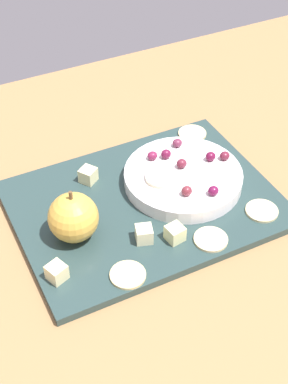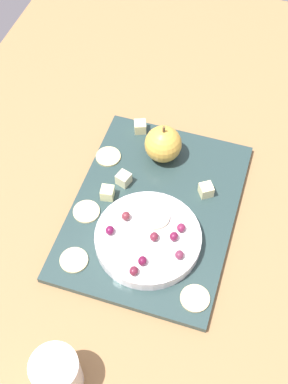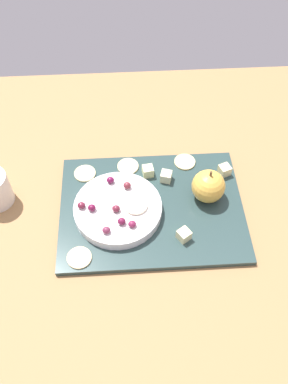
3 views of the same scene
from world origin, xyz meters
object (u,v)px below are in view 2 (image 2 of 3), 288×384
(grape_1, at_px, (142,261))
(cracker_0, at_px, (74,260))
(cracker_3, at_px, (108,157))
(grape_2, at_px, (174,236))
(cup, at_px, (56,375))
(cracker_2, at_px, (86,212))
(cheese_cube_1, at_px, (140,127))
(grape_0, at_px, (126,216))
(cheese_cube_3, at_px, (124,179))
(serving_dish, at_px, (148,239))
(grape_4, at_px, (154,237))
(apple_whole, at_px, (161,144))
(cracker_1, at_px, (195,298))
(cheese_cube_0, at_px, (206,190))
(apple_slice_0, at_px, (156,215))
(cheese_cube_2, at_px, (107,193))
(grape_6, at_px, (181,228))
(platter, at_px, (154,210))
(grape_3, at_px, (110,230))
(grape_7, at_px, (134,271))
(grape_5, at_px, (179,255))

(grape_1, bearing_deg, cracker_0, -80.04)
(cracker_0, distance_m, cracker_3, 0.23)
(grape_2, height_order, cup, cup)
(cracker_2, xyz_separation_m, grape_2, (0.02, 0.17, 0.03))
(cheese_cube_1, bearing_deg, cracker_3, -24.33)
(cracker_2, height_order, grape_0, grape_0)
(cheese_cube_3, xyz_separation_m, cracker_3, (-0.05, -0.05, -0.01))
(serving_dish, xyz_separation_m, cheese_cube_3, (-0.11, -0.08, 0.00))
(grape_4, height_order, cup, cup)
(grape_0, bearing_deg, apple_whole, 175.46)
(grape_2, bearing_deg, grape_0, -98.88)
(grape_2, bearing_deg, cracker_1, 35.57)
(cheese_cube_0, xyz_separation_m, cup, (0.40, -0.13, 0.01))
(cracker_2, distance_m, apple_slice_0, 0.13)
(serving_dish, height_order, grape_1, grape_1)
(cheese_cube_2, relative_size, grape_4, 1.42)
(cracker_3, height_order, grape_2, grape_2)
(cheese_cube_1, xyz_separation_m, cracker_2, (0.22, -0.03, -0.01))
(grape_4, bearing_deg, cracker_1, 51.06)
(cheese_cube_3, bearing_deg, grape_0, 21.57)
(grape_1, xyz_separation_m, grape_6, (-0.08, 0.04, -0.00))
(platter, height_order, grape_3, grape_3)
(cracker_0, relative_size, grape_3, 2.97)
(cheese_cube_1, height_order, grape_0, grape_0)
(platter, xyz_separation_m, grape_0, (0.05, -0.04, 0.04))
(grape_4, xyz_separation_m, apple_slice_0, (-0.04, -0.01, -0.00))
(cracker_1, bearing_deg, cheese_cube_1, -148.44)
(grape_2, distance_m, apple_slice_0, 0.05)
(cheese_cube_0, distance_m, cracker_1, 0.21)
(grape_1, bearing_deg, grape_0, -144.02)
(grape_2, relative_size, grape_7, 1.00)
(grape_1, bearing_deg, cracker_1, 75.39)
(grape_3, relative_size, apple_slice_0, 0.33)
(apple_whole, bearing_deg, grape_5, 23.82)
(cracker_0, bearing_deg, platter, 145.64)
(cheese_cube_1, distance_m, grape_4, 0.27)
(cracker_1, xyz_separation_m, cracker_3, (-0.24, -0.24, 0.00))
(platter, height_order, grape_5, grape_5)
(serving_dish, xyz_separation_m, apple_slice_0, (-0.04, 0.00, 0.01))
(grape_2, bearing_deg, grape_4, -71.80)
(cracker_2, xyz_separation_m, cup, (0.29, 0.07, 0.02))
(grape_2, relative_size, apple_slice_0, 0.33)
(platter, relative_size, apple_slice_0, 7.79)
(serving_dish, distance_m, cup, 0.27)
(cracker_0, xyz_separation_m, cracker_1, (0.01, 0.21, 0.00))
(grape_1, bearing_deg, cheese_cube_3, -151.32)
(grape_4, distance_m, grape_7, 0.07)
(cheese_cube_3, relative_size, apple_slice_0, 0.46)
(cracker_3, xyz_separation_m, apple_slice_0, (0.12, 0.13, 0.02))
(grape_4, bearing_deg, grape_6, 128.79)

